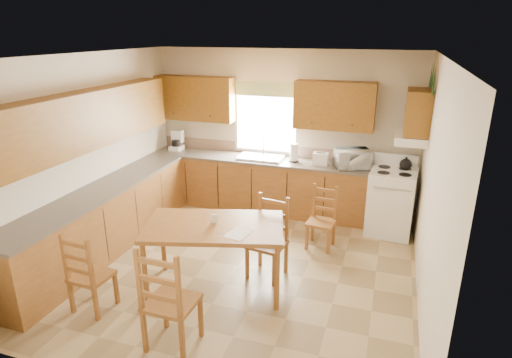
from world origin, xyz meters
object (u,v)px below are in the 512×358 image
(microwave, at_px, (352,159))
(chair_near_right, at_px, (171,296))
(chair_far_right, at_px, (321,219))
(dining_table, at_px, (215,257))
(chair_near_left, at_px, (91,271))
(chair_far_left, at_px, (267,239))
(stove, at_px, (391,203))

(microwave, distance_m, chair_near_right, 3.77)
(chair_near_right, distance_m, chair_far_right, 2.68)
(microwave, distance_m, dining_table, 2.86)
(chair_near_left, relative_size, chair_far_right, 1.07)
(chair_far_left, height_order, chair_far_right, chair_far_left)
(stove, xyz_separation_m, chair_far_right, (-0.92, -0.83, -0.04))
(microwave, xyz_separation_m, dining_table, (-1.30, -2.47, -0.64))
(stove, relative_size, chair_near_left, 1.02)
(chair_near_left, bearing_deg, stove, -131.29)
(chair_near_left, xyz_separation_m, chair_far_left, (1.65, 1.26, 0.04))
(stove, distance_m, microwave, 0.89)
(chair_far_left, xyz_separation_m, chair_far_right, (0.51, 0.97, -0.07))
(dining_table, height_order, chair_far_left, chair_far_left)
(chair_far_left, bearing_deg, chair_far_right, 71.93)
(microwave, xyz_separation_m, chair_far_left, (-0.79, -2.00, -0.55))
(stove, height_order, microwave, microwave)
(chair_far_right, bearing_deg, chair_near_right, -107.49)
(chair_near_left, relative_size, chair_near_right, 0.86)
(microwave, bearing_deg, chair_far_left, -135.57)
(chair_near_left, xyz_separation_m, chair_far_right, (2.16, 2.23, -0.03))
(microwave, relative_size, chair_far_right, 0.55)
(chair_far_left, bearing_deg, chair_near_right, -99.28)
(chair_near_left, distance_m, chair_near_right, 1.16)
(dining_table, height_order, chair_near_right, chair_near_right)
(dining_table, relative_size, chair_near_left, 1.66)
(dining_table, xyz_separation_m, chair_near_left, (-1.14, -0.79, 0.05))
(stove, distance_m, chair_far_left, 2.30)
(dining_table, relative_size, chair_far_right, 1.77)
(chair_far_left, relative_size, chair_far_right, 1.16)
(dining_table, distance_m, chair_near_right, 1.05)
(stove, xyz_separation_m, chair_near_right, (-1.95, -3.30, 0.07))
(chair_far_right, bearing_deg, stove, 46.89)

